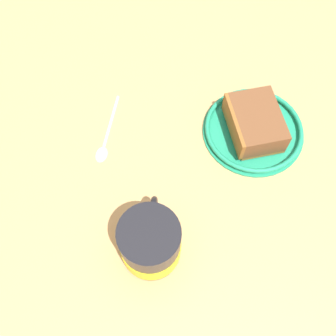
{
  "coord_description": "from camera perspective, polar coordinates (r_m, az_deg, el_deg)",
  "views": [
    {
      "loc": [
        29.8,
        0.34,
        60.34
      ],
      "look_at": [
        2.55,
        -6.77,
        3.0
      ],
      "focal_mm": 42.68,
      "sensor_mm": 36.0,
      "label": 1
    }
  ],
  "objects": [
    {
      "name": "ground_plane",
      "position": [
        0.69,
        5.99,
        -1.22
      ],
      "size": [
        116.66,
        116.66,
        3.73
      ],
      "primitive_type": "cube",
      "color": "tan"
    },
    {
      "name": "cake_slice",
      "position": [
        0.69,
        12.01,
        6.38
      ],
      "size": [
        13.29,
        12.15,
        4.72
      ],
      "color": "brown",
      "rests_on": "small_plate"
    },
    {
      "name": "small_plate",
      "position": [
        0.71,
        11.85,
        5.39
      ],
      "size": [
        17.7,
        17.7,
        1.58
      ],
      "color": "#1E8C66",
      "rests_on": "ground_plane"
    },
    {
      "name": "teaspoon",
      "position": [
        0.7,
        -9.28,
        3.87
      ],
      "size": [
        13.89,
        2.34,
        0.8
      ],
      "color": "silver",
      "rests_on": "ground_plane"
    },
    {
      "name": "tea_mug",
      "position": [
        0.58,
        -2.87,
        -10.61
      ],
      "size": [
        11.43,
        8.91,
        9.81
      ],
      "color": "black",
      "rests_on": "ground_plane"
    }
  ]
}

